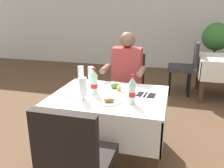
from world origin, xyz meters
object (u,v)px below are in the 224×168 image
at_px(chair_far_diner_seat, 126,86).
at_px(plate_far_diner, 115,88).
at_px(seated_diner_far, 126,77).
at_px(beer_glass_middle, 91,77).
at_px(beer_glass_right, 83,88).
at_px(potted_plant_corner, 216,41).
at_px(plate_near_camera, 108,100).
at_px(cola_bottle_secondary, 132,91).
at_px(main_dining_table, 109,111).
at_px(beer_glass_left, 81,75).
at_px(chair_near_camera_side, 76,160).
at_px(napkin_cutlery_set, 146,95).
at_px(background_chair_left, 186,65).
at_px(cola_bottle_primary, 94,83).

distance_m(chair_far_diner_seat, plate_far_diner, 0.69).
height_order(seated_diner_far, beer_glass_middle, seated_diner_far).
height_order(beer_glass_middle, beer_glass_right, beer_glass_middle).
bearing_deg(potted_plant_corner, plate_far_diner, -112.66).
height_order(plate_near_camera, beer_glass_middle, beer_glass_middle).
height_order(beer_glass_middle, cola_bottle_secondary, cola_bottle_secondary).
distance_m(main_dining_table, beer_glass_left, 0.54).
distance_m(main_dining_table, chair_far_diner_seat, 0.82).
xyz_separation_m(chair_near_camera_side, plate_near_camera, (0.04, 0.65, 0.19)).
relative_size(plate_far_diner, napkin_cutlery_set, 1.32).
relative_size(seated_diner_far, plate_near_camera, 5.09).
bearing_deg(main_dining_table, plate_near_camera, -77.35).
height_order(plate_far_diner, cola_bottle_secondary, cola_bottle_secondary).
bearing_deg(cola_bottle_secondary, chair_far_diner_seat, 104.48).
bearing_deg(chair_far_diner_seat, beer_glass_right, -101.31).
bearing_deg(seated_diner_far, background_chair_left, 64.15).
bearing_deg(chair_far_diner_seat, seated_diner_far, -82.82).
xyz_separation_m(beer_glass_left, potted_plant_corner, (1.80, 3.25, 0.02)).
xyz_separation_m(chair_near_camera_side, beer_glass_left, (-0.39, 1.07, 0.28)).
xyz_separation_m(cola_bottle_primary, napkin_cutlery_set, (0.49, 0.11, -0.11)).
relative_size(cola_bottle_secondary, potted_plant_corner, 0.21).
xyz_separation_m(seated_diner_far, beer_glass_middle, (-0.26, -0.55, 0.14)).
distance_m(plate_far_diner, napkin_cutlery_set, 0.34).
height_order(main_dining_table, cola_bottle_primary, cola_bottle_primary).
xyz_separation_m(napkin_cutlery_set, potted_plant_corner, (1.06, 3.41, 0.12)).
xyz_separation_m(beer_glass_middle, cola_bottle_secondary, (0.50, -0.32, -0.00)).
xyz_separation_m(cola_bottle_secondary, potted_plant_corner, (1.16, 3.65, 0.01)).
relative_size(chair_far_diner_seat, beer_glass_left, 4.75).
xyz_separation_m(beer_glass_left, background_chair_left, (1.18, 2.06, -0.28)).
height_order(main_dining_table, beer_glass_left, beer_glass_left).
bearing_deg(plate_far_diner, chair_near_camera_side, -91.08).
bearing_deg(beer_glass_left, chair_far_diner_seat, 55.53).
bearing_deg(background_chair_left, potted_plant_corner, 62.32).
relative_size(beer_glass_middle, napkin_cutlery_set, 1.18).
relative_size(chair_near_camera_side, background_chair_left, 1.00).
distance_m(plate_near_camera, napkin_cutlery_set, 0.40).
height_order(beer_glass_left, potted_plant_corner, potted_plant_corner).
xyz_separation_m(main_dining_table, beer_glass_left, (-0.39, 0.25, 0.27)).
bearing_deg(cola_bottle_primary, potted_plant_corner, 66.13).
distance_m(plate_far_diner, beer_glass_right, 0.41).
height_order(main_dining_table, beer_glass_middle, beer_glass_middle).
distance_m(cola_bottle_primary, potted_plant_corner, 3.84).
bearing_deg(potted_plant_corner, napkin_cutlery_set, -107.33).
height_order(cola_bottle_primary, cola_bottle_secondary, same).
xyz_separation_m(cola_bottle_secondary, background_chair_left, (0.54, 2.47, -0.29)).
xyz_separation_m(chair_near_camera_side, background_chair_left, (0.79, 3.13, 0.00)).
height_order(seated_diner_far, beer_glass_left, seated_diner_far).
height_order(chair_far_diner_seat, napkin_cutlery_set, chair_far_diner_seat).
height_order(chair_far_diner_seat, plate_far_diner, chair_far_diner_seat).
relative_size(beer_glass_right, potted_plant_corner, 0.17).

